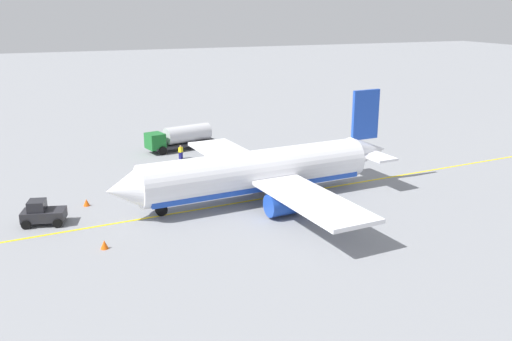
# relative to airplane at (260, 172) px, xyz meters

# --- Properties ---
(ground_plane) EXTENTS (400.00, 400.00, 0.00)m
(ground_plane) POSITION_rel_airplane_xyz_m (0.45, 0.04, -2.81)
(ground_plane) COLOR gray
(airplane) EXTENTS (30.37, 30.80, 9.98)m
(airplane) POSITION_rel_airplane_xyz_m (0.00, 0.00, 0.00)
(airplane) COLOR white
(airplane) RESTS_ON ground
(fuel_tanker) EXTENTS (9.93, 4.67, 3.15)m
(fuel_tanker) POSITION_rel_airplane_xyz_m (2.31, -22.34, -1.09)
(fuel_tanker) COLOR #2D2D33
(fuel_tanker) RESTS_ON ground
(pushback_tug) EXTENTS (3.97, 3.03, 2.20)m
(pushback_tug) POSITION_rel_airplane_xyz_m (20.07, -0.82, -1.80)
(pushback_tug) COLOR #232328
(pushback_tug) RESTS_ON ground
(refueling_worker) EXTENTS (0.63, 0.61, 1.71)m
(refueling_worker) POSITION_rel_airplane_xyz_m (3.50, -17.74, -1.99)
(refueling_worker) COLOR navy
(refueling_worker) RESTS_ON ground
(safety_cone_nose) EXTENTS (0.64, 0.64, 0.71)m
(safety_cone_nose) POSITION_rel_airplane_xyz_m (15.76, 6.43, -2.45)
(safety_cone_nose) COLOR #F2590F
(safety_cone_nose) RESTS_ON ground
(safety_cone_wingtip) EXTENTS (0.62, 0.62, 0.69)m
(safety_cone_wingtip) POSITION_rel_airplane_xyz_m (16.11, -4.28, -2.46)
(safety_cone_wingtip) COLOR #F2590F
(safety_cone_wingtip) RESTS_ON ground
(taxi_line_marking) EXTENTS (82.02, 7.88, 0.01)m
(taxi_line_marking) POSITION_rel_airplane_xyz_m (0.45, 0.04, -2.80)
(taxi_line_marking) COLOR yellow
(taxi_line_marking) RESTS_ON ground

